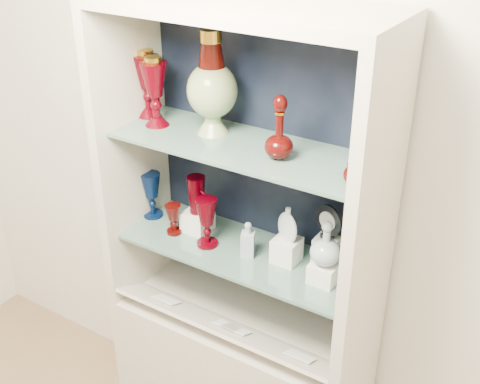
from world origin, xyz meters
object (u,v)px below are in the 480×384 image
Objects in this scene: ruby_goblet_small at (174,219)px; flat_flask at (288,223)px; ruby_decanter_a at (280,123)px; cameo_medallion at (329,222)px; ruby_decanter_b at (377,138)px; pedestal_lamp_left at (147,84)px; clear_square_bottle at (248,239)px; cobalt_goblet at (152,195)px; pedestal_lamp_right at (155,92)px; lidded_bowl at (359,170)px; clear_round_decanter at (326,244)px; ruby_pitcher at (197,195)px; enamel_urn at (212,83)px; ruby_goblet_tall at (207,223)px.

ruby_goblet_small is 0.47m from flat_flask.
ruby_decanter_a is 1.76× the size of cameo_medallion.
flat_flask is (-0.27, -0.02, -0.37)m from ruby_decanter_b.
clear_square_bottle is (0.47, -0.06, -0.48)m from pedestal_lamp_left.
pedestal_lamp_right is at bearing -21.62° from cobalt_goblet.
pedestal_lamp_right is at bearing -34.47° from pedestal_lamp_left.
ruby_decanter_b is at bearing 1.65° from cobalt_goblet.
lidded_bowl is 0.35m from clear_round_decanter.
ruby_pitcher is at bearing 171.31° from ruby_decanter_a.
clear_round_decanter reaches higher than clear_square_bottle.
ruby_decanter_b is 0.13m from lidded_bowl.
clear_round_decanter is at bearing -2.68° from cobalt_goblet.
ruby_goblet_small is (-0.14, -0.07, -0.54)m from enamel_urn.
ruby_decanter_b is 0.39m from cameo_medallion.
ruby_pitcher is (-0.37, 0.06, -0.38)m from ruby_decanter_a.
flat_flask is (-0.27, 0.10, -0.32)m from lidded_bowl.
pedestal_lamp_left is 0.30m from enamel_urn.
pedestal_lamp_right is 0.41m from ruby_pitcher.
ruby_decanter_a reaches higher than ruby_pitcher.
cobalt_goblet is at bearing 175.10° from clear_square_bottle.
ruby_goblet_tall is at bearing -10.98° from cobalt_goblet.
ruby_decanter_a reaches higher than ruby_goblet_small.
pedestal_lamp_right is 0.50m from ruby_goblet_tall.
ruby_decanter_b reaches higher than lidded_bowl.
flat_flask is 0.17m from clear_round_decanter.
pedestal_lamp_left is 2.05× the size of ruby_goblet_small.
flat_flask is (0.45, 0.06, 0.09)m from ruby_goblet_small.
pedestal_lamp_left reaches higher than cameo_medallion.
flat_flask is at bearing 17.76° from ruby_pitcher.
ruby_goblet_small is (0.07, -0.03, -0.48)m from pedestal_lamp_right.
cameo_medallion is (0.65, 0.10, -0.38)m from pedestal_lamp_right.
clear_round_decanter is (-0.11, -0.06, -0.38)m from ruby_decanter_b.
cameo_medallion is at bearing 132.13° from lidded_bowl.
ruby_decanter_a reaches higher than ruby_goblet_tall.
lidded_bowl is at bearing -28.98° from clear_round_decanter.
flat_flask is at bearing 12.00° from ruby_goblet_tall.
lidded_bowl is 0.68m from ruby_goblet_tall.
cobalt_goblet is 1.55× the size of ruby_goblet_small.
lidded_bowl is 0.83m from ruby_goblet_small.
lidded_bowl is (0.88, -0.12, -0.07)m from pedestal_lamp_left.
cobalt_goblet is at bearing 158.38° from pedestal_lamp_right.
clear_square_bottle is at bearing -141.57° from flat_flask.
clear_round_decanter is at bearing 13.84° from ruby_pitcher.
lidded_bowl is 0.68× the size of ruby_pitcher.
clear_round_decanter is 0.12m from cameo_medallion.
pedestal_lamp_right reaches higher than flat_flask.
enamel_urn is (0.29, -0.01, 0.05)m from pedestal_lamp_left.
ruby_pitcher reaches higher than cobalt_goblet.
ruby_goblet_tall is 1.58× the size of ruby_goblet_small.
enamel_urn is 2.75× the size of flat_flask.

